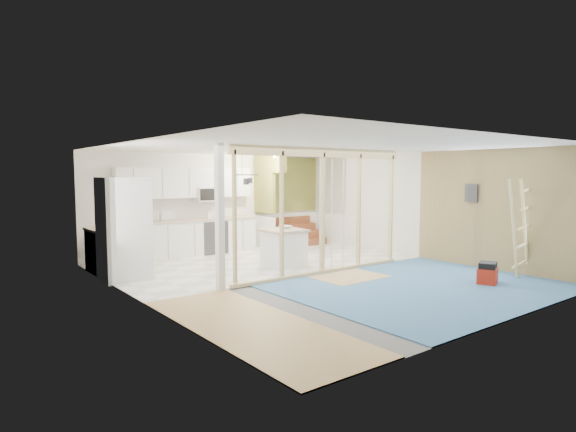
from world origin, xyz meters
TOP-DOWN VIEW (x-y plane):
  - room at (0.00, 0.00)m, footprint 7.01×8.01m
  - floor_overlays at (0.07, 0.06)m, footprint 7.00×8.00m
  - stud_frame at (-0.24, -0.00)m, footprint 4.66×0.14m
  - base_cabinets at (-1.61, 3.36)m, footprint 4.45×2.24m
  - upper_cabinets at (-0.84, 3.82)m, footprint 3.60×0.41m
  - green_partition at (2.04, 3.66)m, footprint 2.25×1.51m
  - pot_rack at (-0.31, 1.89)m, footprint 0.52×0.52m
  - sheathing_panel at (3.48, -2.00)m, footprint 0.02×4.00m
  - electrical_panel at (3.43, -1.40)m, footprint 0.04×0.30m
  - ceiling_light at (1.40, 3.00)m, footprint 0.32×0.32m
  - fridge at (-3.11, 1.96)m, footprint 0.90×0.86m
  - island at (0.13, 1.10)m, footprint 0.90×0.90m
  - bowl at (0.25, 1.21)m, footprint 0.31×0.31m
  - soap_bottle_a at (-1.58, 3.82)m, footprint 0.13×0.13m
  - soap_bottle_b at (-0.37, 3.64)m, footprint 0.10×0.11m
  - toolbox at (2.16, -2.57)m, footprint 0.53×0.48m
  - ladder at (3.19, -2.65)m, footprint 1.05×0.07m

SIDE VIEW (x-z plane):
  - floor_overlays at x=0.07m, z-range 0.00..0.02m
  - toolbox at x=2.16m, z-range -0.01..0.41m
  - island at x=0.13m, z-range 0.00..0.84m
  - base_cabinets at x=-1.61m, z-range 0.00..0.93m
  - bowl at x=0.25m, z-range 0.85..0.91m
  - green_partition at x=2.04m, z-range -0.36..2.24m
  - ladder at x=3.19m, z-range 0.02..1.98m
  - fridge at x=-3.11m, z-range 0.00..2.01m
  - soap_bottle_b at x=-0.37m, z-range 0.93..1.14m
  - soap_bottle_a at x=-1.58m, z-range 0.93..1.20m
  - sheathing_panel at x=3.48m, z-range 0.00..2.60m
  - room at x=0.00m, z-range 0.00..2.61m
  - stud_frame at x=-0.24m, z-range 0.29..2.89m
  - electrical_panel at x=3.43m, z-range 1.45..1.85m
  - upper_cabinets at x=-0.84m, z-range 1.39..2.25m
  - pot_rack at x=-0.31m, z-range 1.64..2.36m
  - ceiling_light at x=1.40m, z-range 2.50..2.58m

